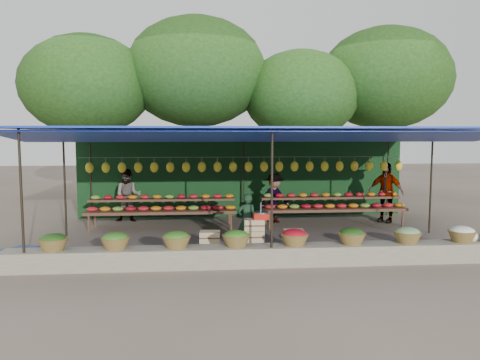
{
  "coord_description": "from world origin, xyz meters",
  "views": [
    {
      "loc": [
        -1.46,
        -12.02,
        2.65
      ],
      "look_at": [
        -0.36,
        0.2,
        1.47
      ],
      "focal_mm": 35.0,
      "sensor_mm": 36.0,
      "label": 1
    }
  ],
  "objects": [
    {
      "name": "blue_crate_back",
      "position": [
        -5.12,
        -1.93,
        0.14
      ],
      "size": [
        0.58,
        0.51,
        0.29
      ],
      "primitive_type": "cube",
      "rotation": [
        0.0,
        0.0,
        -0.4
      ],
      "color": "navy",
      "rests_on": "ground"
    },
    {
      "name": "stone_curb",
      "position": [
        0.0,
        -2.75,
        0.2
      ],
      "size": [
        10.6,
        0.55,
        0.4
      ],
      "primitive_type": "cube",
      "color": "#6B6756",
      "rests_on": "ground"
    },
    {
      "name": "fruit_table_left",
      "position": [
        -2.49,
        1.35,
        0.61
      ],
      "size": [
        4.21,
        0.95,
        0.93
      ],
      "color": "#43251A",
      "rests_on": "ground"
    },
    {
      "name": "stall_canopy",
      "position": [
        0.0,
        0.08,
        2.67
      ],
      "size": [
        10.8,
        6.6,
        2.82
      ],
      "color": "black",
      "rests_on": "ground"
    },
    {
      "name": "tree_row",
      "position": [
        0.5,
        6.09,
        4.7
      ],
      "size": [
        16.51,
        5.5,
        7.12
      ],
      "color": "#331D12",
      "rests_on": "ground"
    },
    {
      "name": "blue_crate_front",
      "position": [
        -5.47,
        -2.1,
        0.14
      ],
      "size": [
        0.51,
        0.41,
        0.27
      ],
      "primitive_type": "cube",
      "rotation": [
        0.0,
        0.0,
        0.21
      ],
      "color": "navy",
      "rests_on": "ground"
    },
    {
      "name": "ground",
      "position": [
        0.0,
        0.0,
        0.0
      ],
      "size": [
        60.0,
        60.0,
        0.0
      ],
      "primitive_type": "plane",
      "color": "brown",
      "rests_on": "ground"
    },
    {
      "name": "crate_counter",
      "position": [
        -0.24,
        -1.72,
        0.31
      ],
      "size": [
        2.37,
        0.37,
        0.77
      ],
      "color": "tan",
      "rests_on": "ground"
    },
    {
      "name": "netting_backdrop",
      "position": [
        0.0,
        3.15,
        1.25
      ],
      "size": [
        10.6,
        0.06,
        2.5
      ],
      "primitive_type": "cube",
      "color": "#163F1C",
      "rests_on": "ground"
    },
    {
      "name": "customer_left",
      "position": [
        -3.59,
        2.41,
        0.81
      ],
      "size": [
        0.79,
        0.62,
        1.62
      ],
      "primitive_type": "imported",
      "rotation": [
        0.0,
        0.0,
        -0.01
      ],
      "color": "slate",
      "rests_on": "ground"
    },
    {
      "name": "weighing_scale",
      "position": [
        -0.06,
        -1.72,
        0.86
      ],
      "size": [
        0.35,
        0.35,
        0.37
      ],
      "color": "red",
      "rests_on": "crate_counter"
    },
    {
      "name": "fruit_table_right",
      "position": [
        2.51,
        1.35,
        0.61
      ],
      "size": [
        4.21,
        0.95,
        0.93
      ],
      "color": "#43251A",
      "rests_on": "ground"
    },
    {
      "name": "vendor_seated",
      "position": [
        -0.31,
        -1.12,
        0.64
      ],
      "size": [
        0.51,
        0.38,
        1.27
      ],
      "primitive_type": "imported",
      "rotation": [
        0.0,
        0.0,
        3.32
      ],
      "color": "#17331E",
      "rests_on": "ground"
    },
    {
      "name": "produce_baskets",
      "position": [
        -0.1,
        -2.75,
        0.56
      ],
      "size": [
        8.98,
        0.58,
        0.34
      ],
      "color": "brown",
      "rests_on": "stone_curb"
    },
    {
      "name": "customer_right",
      "position": [
        4.24,
        1.67,
        0.91
      ],
      "size": [
        1.11,
        1.03,
        1.83
      ],
      "primitive_type": "imported",
      "rotation": [
        0.0,
        0.0,
        -0.7
      ],
      "color": "slate",
      "rests_on": "ground"
    },
    {
      "name": "customer_mid",
      "position": [
        0.84,
        1.84,
        0.75
      ],
      "size": [
        1.12,
        0.91,
        1.51
      ],
      "primitive_type": "imported",
      "rotation": [
        0.0,
        0.0,
        0.43
      ],
      "color": "slate",
      "rests_on": "ground"
    }
  ]
}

